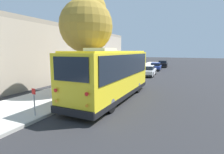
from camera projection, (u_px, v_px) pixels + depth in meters
The scene contains 12 objects.
ground_plane at pixel (101, 104), 10.73m from camera, with size 160.00×160.00×0.00m, color #28282B.
sidewalk_slab at pixel (54, 97), 12.24m from camera, with size 80.00×4.29×0.15m, color beige.
curb_strip at pixel (80, 100), 11.34m from camera, with size 80.00×0.14×0.15m, color #AAA69D.
shuttle_bus at pixel (112, 72), 11.69m from camera, with size 8.90×2.63×3.43m.
parked_sedan_white at pixel (148, 71), 23.11m from camera, with size 4.67×2.05×1.32m.
parked_sedan_blue at pixel (156, 67), 29.55m from camera, with size 4.24×2.00×1.26m.
parked_sedan_black at pixel (163, 64), 35.14m from camera, with size 4.41×2.02×1.31m.
street_tree at pixel (87, 23), 12.89m from camera, with size 3.92×3.92×7.46m.
sign_post_near at pixel (34, 102), 8.41m from camera, with size 0.06×0.22×1.34m.
sign_post_far at pixel (53, 93), 9.55m from camera, with size 0.06×0.22×1.59m.
fire_hydrant at pixel (119, 77), 18.55m from camera, with size 0.22×0.22×0.81m.
building_backdrop at pixel (55, 54), 23.17m from camera, with size 25.42×8.84×6.02m.
Camera 1 is at (-9.15, -4.91, 3.28)m, focal length 28.00 mm.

